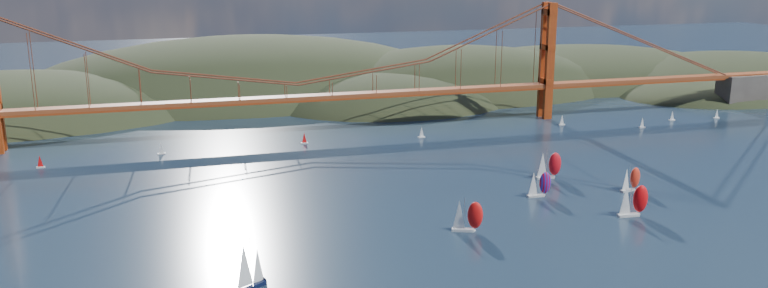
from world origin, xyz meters
TOP-DOWN VIEW (x-y plane):
  - headlands at (44.95, 278.29)m, footprint 725.00×225.00m
  - bridge at (-1.75, 180.00)m, footprint 552.00×12.00m
  - sloop_navy at (-37.73, 25.06)m, footprint 8.78×7.59m
  - racer_0 at (25.77, 46.51)m, footprint 9.02×6.11m
  - racer_1 at (78.48, 44.80)m, footprint 9.46×3.93m
  - racer_2 at (92.36, 66.71)m, footprint 7.93×4.31m
  - racer_3 at (72.96, 87.22)m, footprint 9.18×3.81m
  - racer_rwb at (60.23, 69.54)m, footprint 8.07×3.26m
  - distant_boat_2 at (-101.07, 150.82)m, footprint 3.00×2.00m
  - distant_boat_3 at (-58.08, 158.59)m, footprint 3.00×2.00m
  - distant_boat_4 at (120.02, 162.52)m, footprint 3.00×2.00m
  - distant_boat_5 at (152.38, 147.44)m, footprint 3.00×2.00m
  - distant_boat_6 at (175.46, 157.15)m, footprint 3.00×2.00m
  - distant_boat_7 at (198.96, 155.11)m, footprint 3.00×2.00m
  - distant_boat_8 at (49.60, 156.82)m, footprint 3.00×2.00m
  - distant_boat_9 at (-0.80, 160.19)m, footprint 3.00×2.00m

SIDE VIEW (x-z plane):
  - headlands at x=44.95m, z-range -60.46..35.54m
  - distant_boat_2 at x=-101.07m, z-range 0.06..4.76m
  - distant_boat_3 at x=-58.08m, z-range 0.06..4.76m
  - distant_boat_4 at x=120.02m, z-range 0.06..4.76m
  - distant_boat_5 at x=152.38m, z-range 0.06..4.76m
  - distant_boat_6 at x=175.46m, z-range 0.06..4.76m
  - distant_boat_7 at x=198.96m, z-range 0.06..4.76m
  - distant_boat_8 at x=49.60m, z-range 0.06..4.76m
  - distant_boat_9 at x=-0.80m, z-range 0.06..4.76m
  - racer_2 at x=92.36m, z-range -0.24..8.65m
  - racer_rwb at x=60.23m, z-range -0.26..9.04m
  - racer_0 at x=25.77m, z-range -0.28..9.81m
  - racer_3 at x=72.96m, z-range -0.29..10.20m
  - racer_1 at x=78.48m, z-range -0.30..10.52m
  - sloop_navy at x=-37.73m, z-range -0.75..12.12m
  - bridge at x=-1.75m, z-range 4.73..59.73m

